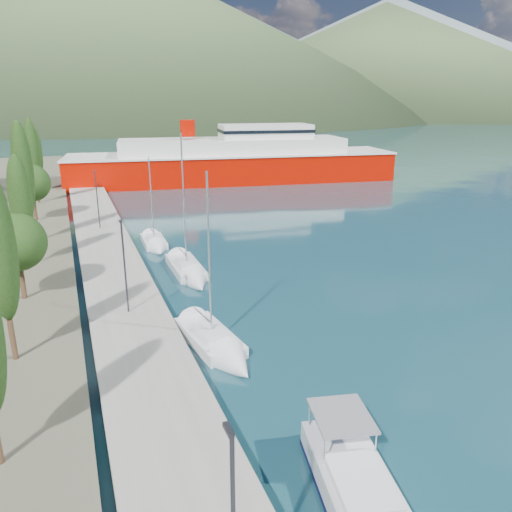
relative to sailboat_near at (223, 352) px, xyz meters
name	(u,v)px	position (x,y,z in m)	size (l,w,h in m)	color
ground	(111,152)	(4.59, 112.67, -0.31)	(1400.00, 1400.00, 0.00)	#173F4A
quay	(111,262)	(-4.41, 18.67, 0.09)	(5.00, 88.00, 0.80)	gray
hills_far	(183,40)	(143.18, 611.40, 77.08)	(1480.00, 900.00, 180.00)	slate
hills_near	(207,46)	(102.64, 365.17, 48.87)	(1010.00, 520.00, 115.00)	#435933
tree_row	(24,192)	(-10.87, 24.51, 5.61)	(4.12, 63.94, 11.46)	#47301E
lamp_posts	(124,262)	(-4.41, 6.92, 3.78)	(0.15, 45.25, 6.06)	#2D2D33
sailboat_near	(223,352)	(0.00, 0.00, 0.00)	(3.42, 8.12, 11.31)	silver
sailboat_mid	(192,275)	(1.42, 13.01, 0.00)	(2.27, 8.61, 12.38)	silver
sailboat_far	(156,246)	(0.24, 22.40, -0.03)	(2.21, 6.55, 9.56)	silver
ferry	(235,162)	(20.24, 57.62, 3.03)	(56.21, 19.39, 10.95)	#AE0C00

